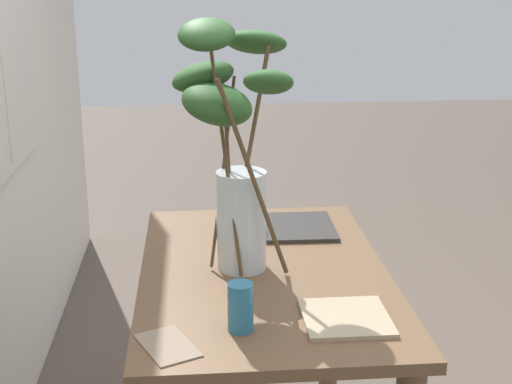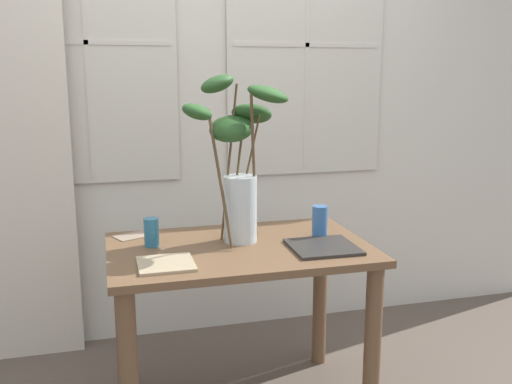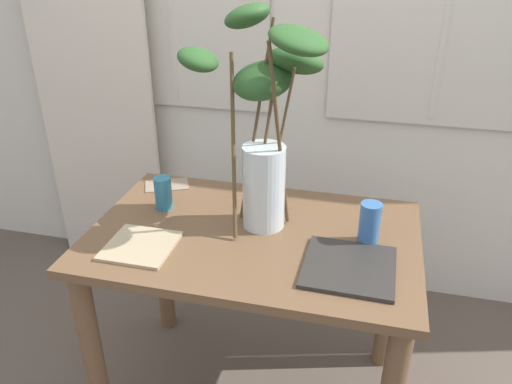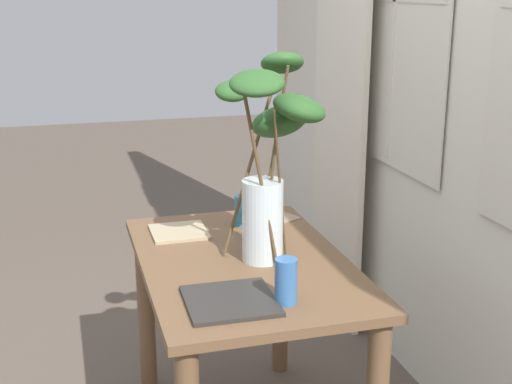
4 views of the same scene
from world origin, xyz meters
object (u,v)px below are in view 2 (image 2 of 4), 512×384
object	(u,v)px
plate_square_right	(323,247)
drinking_glass_blue_left	(151,232)
dining_table	(239,280)
plate_square_left	(166,264)
vase_with_branches	(239,155)
drinking_glass_blue_right	(320,222)

from	to	relation	value
plate_square_right	drinking_glass_blue_left	bearing A→B (deg)	162.24
dining_table	plate_square_left	size ratio (longest dim) A/B	5.16
drinking_glass_blue_left	plate_square_left	size ratio (longest dim) A/B	0.57
dining_table	plate_square_left	xyz separation A→B (m)	(-0.34, -0.18, 0.17)
dining_table	plate_square_left	bearing A→B (deg)	-152.36
vase_with_branches	plate_square_right	xyz separation A→B (m)	(0.32, -0.23, -0.38)
vase_with_branches	plate_square_left	size ratio (longest dim) A/B	3.47
drinking_glass_blue_left	plate_square_right	size ratio (longest dim) A/B	0.45
drinking_glass_blue_right	plate_square_left	xyz separation A→B (m)	(-0.73, -0.21, -0.07)
dining_table	vase_with_branches	size ratio (longest dim) A/B	1.49
drinking_glass_blue_left	drinking_glass_blue_right	distance (m)	0.76
drinking_glass_blue_left	vase_with_branches	bearing A→B (deg)	-0.28
dining_table	vase_with_branches	distance (m)	0.56
dining_table	plate_square_left	world-z (taller)	plate_square_left
drinking_glass_blue_right	plate_square_right	distance (m)	0.19
dining_table	drinking_glass_blue_left	world-z (taller)	drinking_glass_blue_left
dining_table	vase_with_branches	world-z (taller)	vase_with_branches
plate_square_right	dining_table	bearing A→B (deg)	158.55
plate_square_left	plate_square_right	size ratio (longest dim) A/B	0.79
dining_table	plate_square_right	bearing A→B (deg)	-21.45
plate_square_right	plate_square_left	bearing A→B (deg)	-176.26
dining_table	drinking_glass_blue_right	bearing A→B (deg)	4.93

